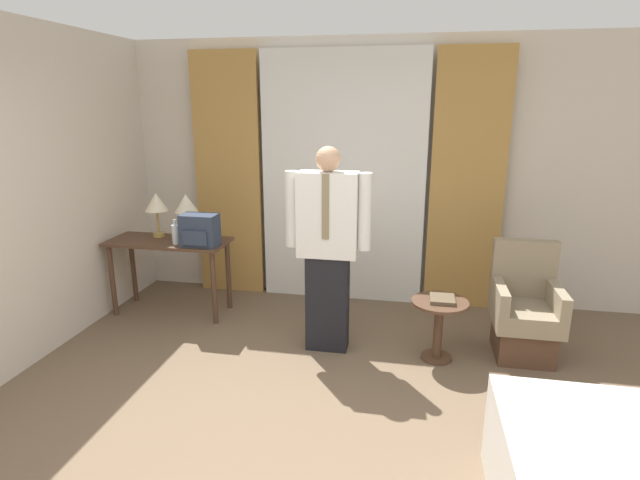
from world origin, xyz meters
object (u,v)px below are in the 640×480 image
at_px(table_lamp_right, 186,205).
at_px(person, 328,244).
at_px(side_table, 439,320).
at_px(bottle_near_edge, 176,234).
at_px(desk, 169,252).
at_px(table_lamp_left, 156,204).
at_px(backpack, 200,230).
at_px(book, 442,299).
at_px(armchair, 524,315).

relative_size(table_lamp_right, person, 0.26).
bearing_deg(table_lamp_right, side_table, -14.26).
distance_m(bottle_near_edge, person, 1.58).
xyz_separation_m(desk, bottle_near_edge, (0.14, -0.11, 0.22)).
bearing_deg(bottle_near_edge, desk, 141.56).
distance_m(desk, bottle_near_edge, 0.29).
bearing_deg(table_lamp_right, table_lamp_left, 180.00).
xyz_separation_m(table_lamp_right, side_table, (2.44, -0.62, -0.74)).
xyz_separation_m(backpack, book, (2.23, -0.38, -0.37)).
height_order(table_lamp_right, backpack, table_lamp_right).
xyz_separation_m(backpack, person, (1.28, -0.35, 0.03)).
distance_m(table_lamp_left, bottle_near_edge, 0.45).
xyz_separation_m(backpack, armchair, (2.92, -0.15, -0.55)).
distance_m(table_lamp_left, side_table, 2.93).
height_order(table_lamp_left, side_table, table_lamp_left).
bearing_deg(table_lamp_left, backpack, -23.35).
bearing_deg(bottle_near_edge, table_lamp_left, 142.74).
relative_size(desk, book, 5.43).
height_order(backpack, armchair, backpack).
xyz_separation_m(desk, person, (1.68, -0.48, 0.31)).
bearing_deg(armchair, side_table, -161.54).
relative_size(desk, side_table, 2.30).
bearing_deg(table_lamp_left, table_lamp_right, 0.00).
height_order(person, side_table, person).
bearing_deg(person, book, -1.37).
xyz_separation_m(table_lamp_left, book, (2.78, -0.62, -0.56)).
bearing_deg(book, armchair, 18.45).
bearing_deg(person, table_lamp_left, 162.10).
bearing_deg(side_table, bottle_near_edge, 170.94).
xyz_separation_m(desk, armchair, (3.31, -0.27, -0.28)).
bearing_deg(armchair, table_lamp_left, 173.66).
bearing_deg(armchair, bottle_near_edge, 177.17).
bearing_deg(desk, book, -10.78).
xyz_separation_m(table_lamp_right, book, (2.46, -0.62, -0.56)).
bearing_deg(side_table, backpack, 170.17).
height_order(backpack, book, backpack).
xyz_separation_m(person, book, (0.94, -0.02, -0.41)).
bearing_deg(desk, bottle_near_edge, -38.44).
distance_m(table_lamp_right, armchair, 3.26).
relative_size(table_lamp_right, armchair, 0.47).
relative_size(table_lamp_left, bottle_near_edge, 1.86).
height_order(desk, table_lamp_left, table_lamp_left).
xyz_separation_m(desk, book, (2.62, -0.50, -0.10)).
relative_size(backpack, armchair, 0.36).
relative_size(desk, person, 0.68).
bearing_deg(table_lamp_right, person, -21.35).
xyz_separation_m(desk, table_lamp_right, (0.16, 0.12, 0.46)).
bearing_deg(table_lamp_right, bottle_near_edge, -94.36).
height_order(table_lamp_right, armchair, table_lamp_right).
height_order(desk, armchair, armchair).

